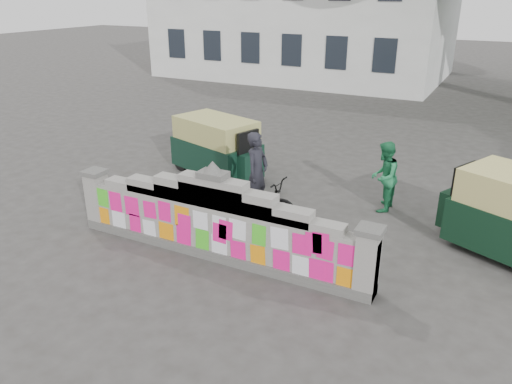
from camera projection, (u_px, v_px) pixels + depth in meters
ground at (216, 256)px, 9.95m from camera, size 100.00×100.00×0.00m
parapet_wall at (214, 223)px, 9.66m from camera, size 6.48×0.44×2.01m
building at (308, 5)px, 29.47m from camera, size 16.00×10.00×8.90m
cyclist_bike at (257, 199)px, 11.28m from camera, size 2.11×0.84×1.09m
cyclist_rider at (257, 183)px, 11.13m from camera, size 0.48×0.70×1.84m
pedestrian at (384, 177)px, 11.74m from camera, size 0.65×0.83×1.69m
rickshaw_left at (218, 146)px, 14.05m from camera, size 3.00×2.05×1.61m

